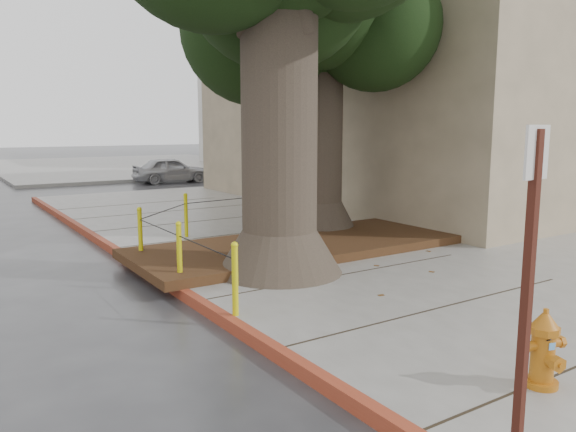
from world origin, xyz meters
name	(u,v)px	position (x,y,z in m)	size (l,w,h in m)	color
ground	(413,326)	(0.00, 0.00, 0.00)	(140.00, 140.00, 0.00)	#28282B
sidewalk_main	(525,237)	(6.00, 2.50, 0.07)	(16.00, 26.00, 0.15)	slate
sidewalk_far	(132,165)	(6.00, 30.00, 0.07)	(16.00, 20.00, 0.15)	slate
curb_red	(187,296)	(-2.00, 2.50, 0.07)	(0.14, 26.00, 0.16)	maroon
planter_bed	(299,246)	(0.90, 3.90, 0.23)	(6.40, 2.60, 0.16)	black
building_corner	(447,51)	(10.00, 8.50, 5.00)	(12.00, 13.00, 10.00)	tan
building_side_white	(300,95)	(16.00, 26.00, 4.50)	(10.00, 10.00, 9.00)	silver
building_side_grey	(320,82)	(22.00, 32.00, 6.00)	(12.00, 14.00, 12.00)	slate
tree_far	(329,9)	(2.64, 5.32, 5.02)	(4.50, 3.80, 7.17)	#4C3F33
bollard_ring	(204,229)	(-0.87, 4.38, 0.66)	(3.79, 5.39, 0.95)	#CEC60B
fire_hydrant	(543,349)	(-0.47, -2.05, 0.51)	(0.39, 0.38, 0.73)	#BB6713
signpost	(527,291)	(-1.95, -2.81, 1.48)	(0.23, 0.06, 2.36)	#471911
car_silver	(171,170)	(4.28, 19.06, 0.57)	(1.35, 3.36, 1.14)	#ABACB1
car_red	(299,165)	(10.93, 18.67, 0.57)	(1.21, 3.48, 1.15)	maroon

